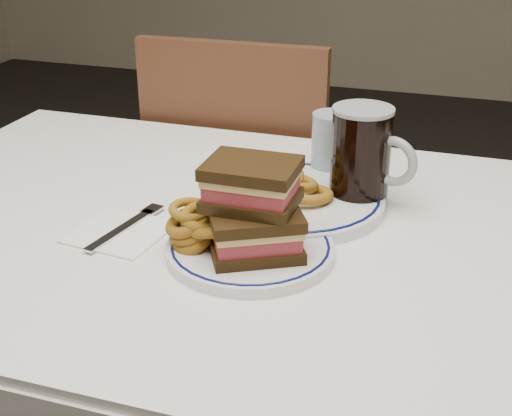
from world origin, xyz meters
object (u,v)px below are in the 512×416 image
(main_plate, at_px, (250,249))
(far_plate, at_px, (295,199))
(chair_far, at_px, (248,202))
(beer_mug, at_px, (362,156))
(reuben_sandwich, at_px, (253,208))

(main_plate, relative_size, far_plate, 0.82)
(main_plate, height_order, far_plate, far_plate)
(chair_far, xyz_separation_m, main_plate, (0.23, -0.68, 0.25))
(far_plate, bearing_deg, main_plate, -95.23)
(beer_mug, distance_m, far_plate, 0.13)
(main_plate, relative_size, reuben_sandwich, 1.54)
(chair_far, height_order, beer_mug, chair_far)
(main_plate, height_order, reuben_sandwich, reuben_sandwich)
(main_plate, relative_size, beer_mug, 1.47)
(reuben_sandwich, height_order, beer_mug, beer_mug)
(reuben_sandwich, bearing_deg, beer_mug, 65.46)
(reuben_sandwich, bearing_deg, far_plate, 87.67)
(chair_far, distance_m, beer_mug, 0.66)
(beer_mug, bearing_deg, far_plate, -156.33)
(beer_mug, bearing_deg, chair_far, 128.00)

